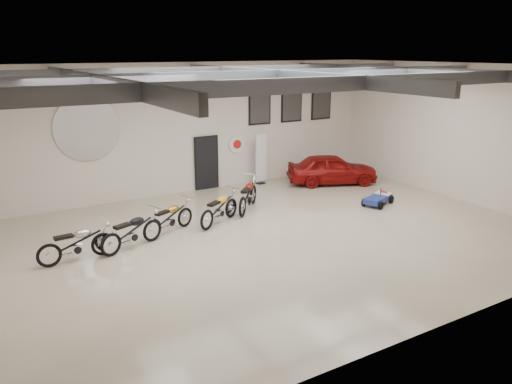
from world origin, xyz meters
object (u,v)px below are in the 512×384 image
go_kart (380,196)px  motorcycle_gold (169,217)px  motorcycle_black (132,231)px  motorcycle_red (248,195)px  motorcycle_yellow (219,208)px  vintage_car (332,169)px  banner_stand (261,160)px  motorcycle_silver (76,243)px

go_kart → motorcycle_gold: bearing=150.3°
motorcycle_black → motorcycle_red: size_ratio=0.94×
motorcycle_yellow → vintage_car: bearing=-11.6°
motorcycle_red → banner_stand: bearing=5.6°
banner_stand → motorcycle_red: banner_stand is taller
vintage_car → go_kart: bearing=-162.2°
motorcycle_gold → vintage_car: size_ratio=0.52×
banner_stand → motorcycle_yellow: (-3.74, -3.57, -0.48)m
motorcycle_silver → go_kart: size_ratio=1.22×
motorcycle_yellow → vintage_car: size_ratio=0.54×
motorcycle_silver → motorcycle_black: bearing=0.4°
banner_stand → motorcycle_red: 3.66m
motorcycle_black → vintage_car: 9.78m
motorcycle_gold → go_kart: (7.70, -1.09, -0.21)m
motorcycle_gold → go_kart: motorcycle_gold is taller
go_kart → motorcycle_red: bearing=136.5°
motorcycle_red → motorcycle_gold: bearing=146.9°
motorcycle_silver → vintage_car: bearing=10.8°
motorcycle_black → motorcycle_gold: (1.37, 0.66, -0.03)m
motorcycle_gold → go_kart: bearing=-31.7°
motorcycle_red → go_kart: 4.87m
motorcycle_silver → motorcycle_black: (1.54, 0.11, 0.01)m
motorcycle_silver → motorcycle_yellow: motorcycle_yellow is taller
motorcycle_yellow → vintage_car: vintage_car is taller
motorcycle_red → vintage_car: vintage_car is taller
motorcycle_black → motorcycle_yellow: bearing=-8.5°
banner_stand → motorcycle_yellow: bearing=-144.6°
vintage_car → motorcycle_black: bearing=129.7°
banner_stand → motorcycle_yellow: 5.20m
motorcycle_silver → motorcycle_yellow: bearing=5.6°
motorcycle_gold → motorcycle_yellow: motorcycle_yellow is taller
motorcycle_gold → vintage_car: 8.28m
motorcycle_yellow → motorcycle_gold: bearing=149.8°
motorcycle_yellow → motorcycle_silver: bearing=159.5°
motorcycle_red → motorcycle_yellow: bearing=160.4°
motorcycle_black → go_kart: (9.07, -0.43, -0.23)m
motorcycle_black → vintage_car: bearing=-4.2°
motorcycle_yellow → motorcycle_red: 1.66m
banner_stand → motorcycle_red: bearing=-136.7°
motorcycle_yellow → go_kart: motorcycle_yellow is taller
motorcycle_gold → vintage_car: vintage_car is taller
motorcycle_black → vintage_car: size_ratio=0.55×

